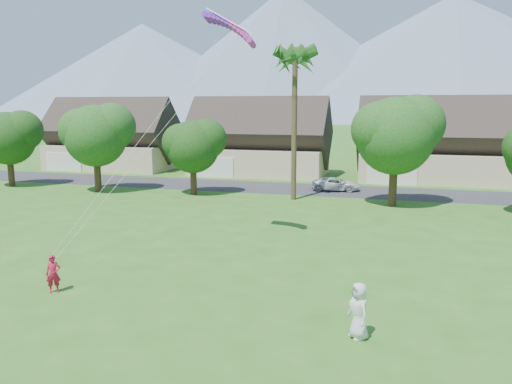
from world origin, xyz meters
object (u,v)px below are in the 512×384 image
(kite_flyer, at_px, (53,274))
(parked_car, at_px, (336,184))
(parafoil_kite, at_px, (232,26))
(watcher, at_px, (359,311))

(kite_flyer, xyz_separation_m, parked_car, (8.25, 29.03, -0.20))
(parked_car, height_order, parafoil_kite, parafoil_kite)
(watcher, bearing_deg, parafoil_kite, -177.85)
(kite_flyer, relative_size, parafoil_kite, 0.51)
(parafoil_kite, bearing_deg, kite_flyer, -114.74)
(kite_flyer, bearing_deg, parked_car, 43.09)
(kite_flyer, bearing_deg, parafoil_kite, 30.45)
(kite_flyer, height_order, watcher, watcher)
(watcher, height_order, parked_car, watcher)
(watcher, relative_size, parafoil_kite, 0.61)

